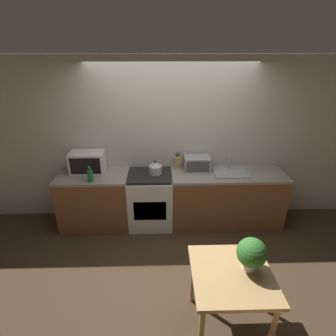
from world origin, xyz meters
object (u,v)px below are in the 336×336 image
Objects in this scene: microwave at (88,162)px; bottle at (90,176)px; stove_range at (151,199)px; kettle at (155,168)px; toaster_oven at (197,163)px; dining_table at (231,281)px.

microwave is 2.22× the size of bottle.
stove_range is 1.15m from microwave.
toaster_oven reaches higher than kettle.
microwave reaches higher than dining_table.
kettle is 0.97m from bottle.
kettle reaches higher than dining_table.
microwave is 2.69m from dining_table.
stove_range is 1.03m from bottle.
stove_range reaches higher than dining_table.
microwave reaches higher than bottle.
microwave reaches higher than kettle.
microwave is 1.70m from toaster_oven.
kettle is 0.28× the size of dining_table.
microwave reaches higher than stove_range.
dining_table is (0.83, -1.83, 0.21)m from stove_range.
microwave reaches higher than toaster_oven.
kettle is 2.04m from dining_table.
bottle is at bearing -166.25° from kettle.
microwave is (-1.05, 0.09, 0.07)m from kettle.
stove_range is 0.55m from kettle.
bottle is 1.63m from toaster_oven.
microwave is at bearing 108.41° from bottle.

